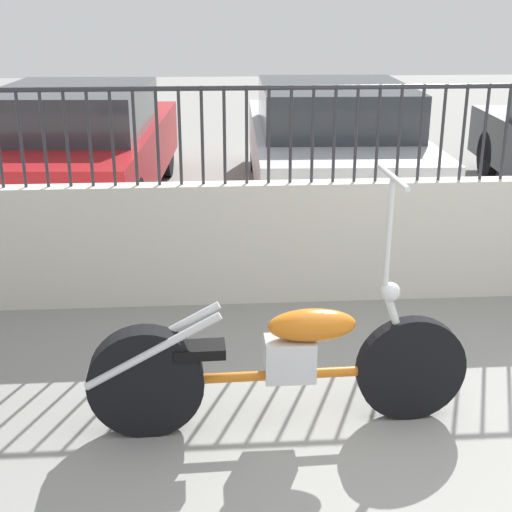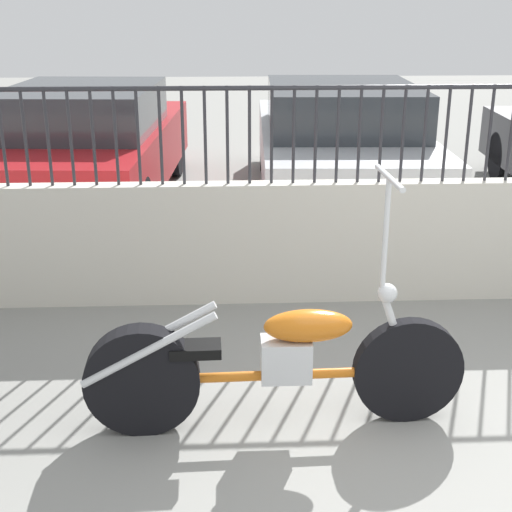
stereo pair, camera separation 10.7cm
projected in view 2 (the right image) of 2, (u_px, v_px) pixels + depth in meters
The scene contains 5 objects.
low_wall at pixel (406, 240), 5.68m from camera, with size 9.64×0.18×0.97m.
fence_railing at pixel (415, 118), 5.35m from camera, with size 9.64×0.04×0.73m.
motorcycle_orange at pixel (257, 365), 3.96m from camera, with size 2.14×0.52×1.46m.
car_red at pixel (89, 145), 8.27m from camera, with size 2.06×4.56×1.39m.
car_silver at pixel (339, 142), 8.50m from camera, with size 2.03×4.66×1.38m.
Camera 2 is at (-1.45, -2.91, 2.30)m, focal length 50.00 mm.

